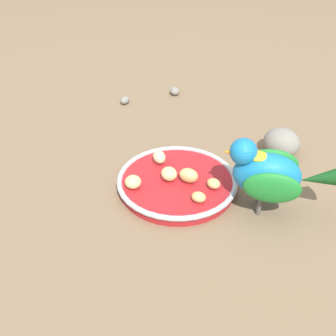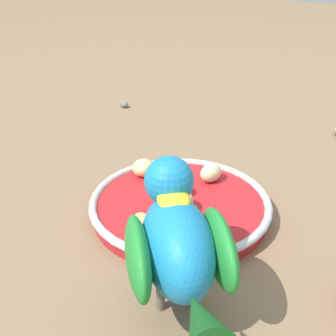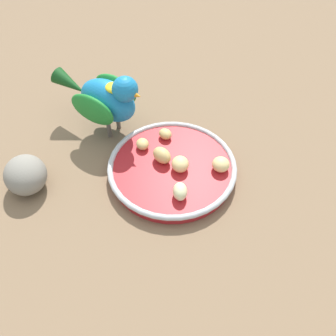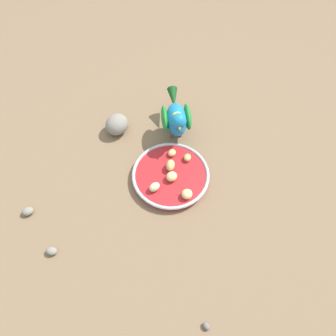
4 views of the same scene
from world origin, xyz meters
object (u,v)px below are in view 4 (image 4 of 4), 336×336
Objects in this scene: apple_piece_0 at (155,187)px; pebble_0 at (52,251)px; apple_piece_4 at (172,176)px; apple_piece_5 at (172,153)px; apple_piece_3 at (170,165)px; pebble_1 at (28,211)px; parrot at (176,117)px; apple_piece_2 at (187,194)px; pebble_2 at (206,326)px; apple_piece_1 at (187,158)px; rock_large at (117,124)px; feeding_bowl at (172,176)px.

apple_piece_0 is 1.14× the size of pebble_0.
apple_piece_4 is 1.24× the size of apple_piece_5.
apple_piece_3 reaches higher than pebble_1.
apple_piece_4 is 0.19× the size of parrot.
pebble_1 is at bearing -29.56° from apple_piece_5.
apple_piece_2 is 0.38m from pebble_0.
parrot is at bearing 159.71° from pebble_1.
apple_piece_4 reaches higher than pebble_0.
pebble_1 is at bearing -48.86° from apple_piece_2.
pebble_2 is (0.34, 0.33, -0.02)m from apple_piece_5.
apple_piece_1 is at bearing -179.33° from apple_piece_4.
parrot is (-0.07, -0.09, 0.05)m from apple_piece_1.
pebble_1 is at bearing -33.81° from apple_piece_1.
apple_piece_2 is at bearing 111.95° from apple_piece_0.
apple_piece_5 is 0.16× the size of parrot.
pebble_2 is at bearing 101.74° from pebble_0.
apple_piece_3 reaches higher than apple_piece_5.
apple_piece_5 reaches higher than pebble_2.
apple_piece_5 is at bearing -150.25° from apple_piece_3.
apple_piece_0 is at bearing 159.48° from pebble_0.
apple_piece_5 is at bearing -75.25° from apple_piece_1.
rock_large reaches higher than pebble_1.
pebble_1 is (0.32, -0.26, -0.00)m from feeding_bowl.
apple_piece_2 is at bearing 32.99° from apple_piece_1.
apple_piece_4 reaches higher than pebble_2.
apple_piece_5 is 0.21m from rock_large.
apple_piece_2 reaches higher than apple_piece_5.
apple_piece_4 is 1.04× the size of pebble_1.
pebble_1 is (0.37, -0.01, -0.02)m from rock_large.
pebble_0 is at bearing 17.35° from rock_large.
apple_piece_1 reaches higher than pebble_1.
apple_piece_2 is (0.03, 0.07, 0.02)m from feeding_bowl.
parrot is at bearing -138.16° from pebble_2.
apple_piece_5 is (-0.13, -0.03, -0.00)m from apple_piece_0.
apple_piece_4 is 0.41m from pebble_1.
apple_piece_1 is (-0.07, 0.01, 0.02)m from feeding_bowl.
pebble_2 is at bearing 39.25° from apple_piece_1.
apple_piece_0 is 0.19× the size of parrot.
apple_piece_2 is at bearing 71.42° from apple_piece_4.
parrot is 5.89× the size of pebble_0.
apple_piece_4 is at bearing 77.62° from rock_large.
rock_large is (0.01, -0.21, 0.00)m from apple_piece_5.
apple_piece_3 reaches higher than pebble_0.
apple_piece_0 is 0.36m from pebble_1.
parrot is at bearing -160.90° from apple_piece_0.
pebble_1 is (0.29, -0.33, -0.02)m from apple_piece_2.
apple_piece_3 reaches higher than pebble_2.
apple_piece_0 reaches higher than pebble_0.
pebble_0 is (0.33, -0.20, -0.02)m from apple_piece_2.
apple_piece_1 is 0.34× the size of rock_large.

